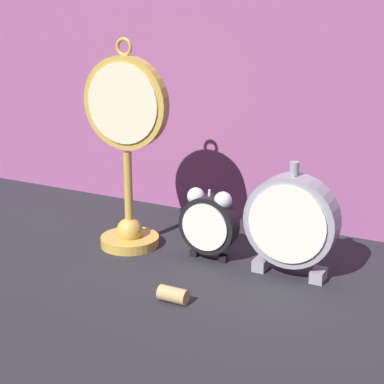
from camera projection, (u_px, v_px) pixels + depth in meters
The scene contains 6 objects.
ground_plane at pixel (167, 285), 0.94m from camera, with size 4.00×4.00×0.00m, color #232328.
fabric_backdrop_drape at pixel (256, 54), 1.13m from camera, with size 1.57×0.01×0.62m, color #8E4C7F.
pocket_watch_on_stand at pixel (127, 152), 1.04m from camera, with size 0.15×0.10×0.35m.
alarm_clock_twin_bell at pixel (209, 221), 1.02m from camera, with size 0.09×0.03×0.12m.
mantel_clock_silver at pixel (291, 222), 0.95m from camera, with size 0.14×0.04×0.18m.
wine_cork at pixel (173, 295), 0.89m from camera, with size 0.02×0.02×0.04m, color tan.
Camera 1 is at (0.43, -0.75, 0.41)m, focal length 60.00 mm.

